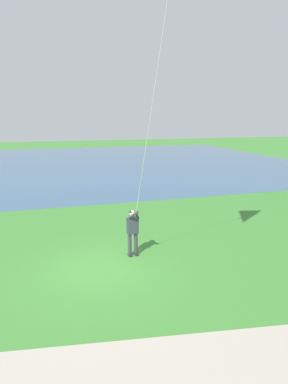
# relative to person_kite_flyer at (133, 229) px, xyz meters

# --- Properties ---
(ground_plane) EXTENTS (120.00, 120.00, 0.00)m
(ground_plane) POSITION_rel_person_kite_flyer_xyz_m (0.76, -1.37, -1.05)
(ground_plane) COLOR #3D7F33
(lake_water) EXTENTS (36.00, 44.00, 0.01)m
(lake_water) POSITION_rel_person_kite_flyer_xyz_m (-25.48, 2.63, -1.04)
(lake_water) COLOR #385B7F
(lake_water) RESTS_ON ground
(walkway_path) EXTENTS (6.94, 32.02, 0.02)m
(walkway_path) POSITION_rel_person_kite_flyer_xyz_m (6.04, 0.63, -1.04)
(walkway_path) COLOR #ADA393
(walkway_path) RESTS_ON ground
(person_kite_flyer) EXTENTS (0.62, 0.52, 1.83)m
(person_kite_flyer) POSITION_rel_person_kite_flyer_xyz_m (0.00, 0.00, 0.00)
(person_kite_flyer) COLOR #232328
(person_kite_flyer) RESTS_ON ground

